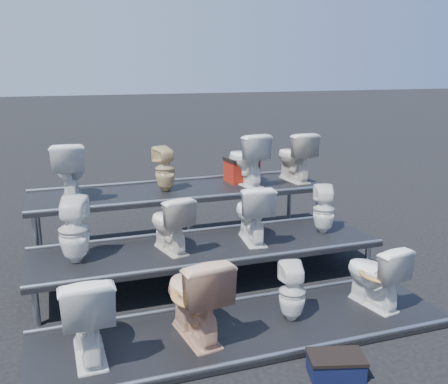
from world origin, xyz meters
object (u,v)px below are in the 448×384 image
object	(u,v)px
toilet_5	(170,223)
toilet_8	(69,170)
red_crate	(242,171)
toilet_10	(246,159)
toilet_3	(374,274)
toilet_11	(295,156)
toilet_0	(86,313)
toilet_4	(74,230)
toilet_6	(252,213)
toilet_2	(292,292)
step_stool	(336,367)
toilet_1	(195,295)
toilet_7	(324,209)
toilet_9	(165,169)

from	to	relation	value
toilet_5	toilet_8	size ratio (longest dim) A/B	0.89
toilet_8	red_crate	bearing A→B (deg)	-171.70
toilet_8	toilet_10	size ratio (longest dim) A/B	0.99
toilet_3	toilet_11	size ratio (longest dim) A/B	0.94
toilet_0	toilet_4	xyz separation A→B (m)	(-0.02, 1.30, 0.36)
toilet_6	toilet_11	bearing A→B (deg)	-126.56
toilet_2	toilet_4	world-z (taller)	toilet_4
toilet_5	toilet_6	bearing A→B (deg)	166.70
toilet_0	toilet_10	world-z (taller)	toilet_10
toilet_8	step_stool	world-z (taller)	toilet_8
toilet_1	toilet_3	bearing A→B (deg)	172.16
toilet_3	toilet_7	bearing A→B (deg)	-105.83
step_stool	toilet_8	bearing A→B (deg)	135.11
toilet_2	toilet_6	distance (m)	1.38
toilet_1	toilet_9	bearing A→B (deg)	-104.54
toilet_5	toilet_10	xyz separation A→B (m)	(1.47, 1.30, 0.45)
toilet_9	toilet_11	size ratio (longest dim) A/B	0.84
toilet_1	toilet_10	distance (m)	3.11
toilet_0	toilet_9	world-z (taller)	toilet_9
toilet_1	toilet_11	xyz separation A→B (m)	(2.33, 2.60, 0.75)
toilet_5	toilet_9	bearing A→B (deg)	-113.85
toilet_2	toilet_10	size ratio (longest dim) A/B	0.78
toilet_8	toilet_11	size ratio (longest dim) A/B	1.01
toilet_4	step_stool	xyz separation A→B (m)	(2.01, -2.22, -0.75)
toilet_10	toilet_4	bearing A→B (deg)	18.24
toilet_7	red_crate	bearing A→B (deg)	-49.38
toilet_11	step_stool	distance (m)	3.94
toilet_0	toilet_8	bearing A→B (deg)	-91.32
toilet_7	toilet_9	size ratio (longest dim) A/B	0.99
toilet_1	toilet_7	xyz separation A→B (m)	(2.12, 1.30, 0.29)
toilet_10	toilet_11	bearing A→B (deg)	171.21
toilet_6	toilet_8	bearing A→B (deg)	-25.17
toilet_9	toilet_0	bearing A→B (deg)	45.31
toilet_11	step_stool	world-z (taller)	toilet_11
toilet_0	toilet_11	size ratio (longest dim) A/B	1.08
toilet_5	toilet_7	distance (m)	2.06
toilet_8	toilet_9	size ratio (longest dim) A/B	1.21
toilet_0	toilet_2	xyz separation A→B (m)	(2.03, 0.00, -0.11)
toilet_11	toilet_10	bearing A→B (deg)	-3.50
red_crate	toilet_9	bearing A→B (deg)	-176.98
toilet_7	toilet_11	world-z (taller)	toilet_11
toilet_3	toilet_10	distance (m)	2.77
toilet_0	toilet_11	xyz separation A→B (m)	(3.33, 2.60, 0.77)
toilet_7	step_stool	xyz separation A→B (m)	(-1.13, -2.22, -0.69)
toilet_4	red_crate	size ratio (longest dim) A/B	1.65
toilet_4	toilet_2	bearing A→B (deg)	163.44
toilet_10	red_crate	xyz separation A→B (m)	(0.01, 0.19, -0.23)
toilet_2	toilet_11	distance (m)	3.04
toilet_1	red_crate	bearing A→B (deg)	-126.67
toilet_10	toilet_11	xyz separation A→B (m)	(0.80, 0.00, -0.01)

